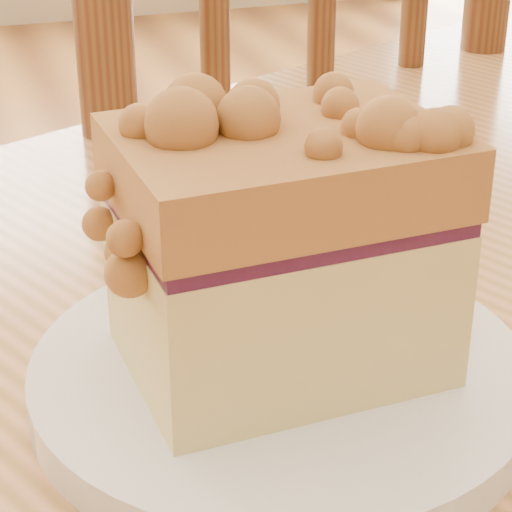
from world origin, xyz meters
The scene contains 3 objects.
cafe_chair_main centered at (0.00, 0.71, 0.50)m, with size 0.56×0.56×0.99m.
plate centered at (-0.12, 0.18, 0.76)m, with size 0.20×0.20×0.02m.
cake_slice centered at (-0.13, 0.18, 0.82)m, with size 0.13×0.09×0.11m.
Camera 1 is at (-0.24, -0.13, 0.98)m, focal length 70.00 mm.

